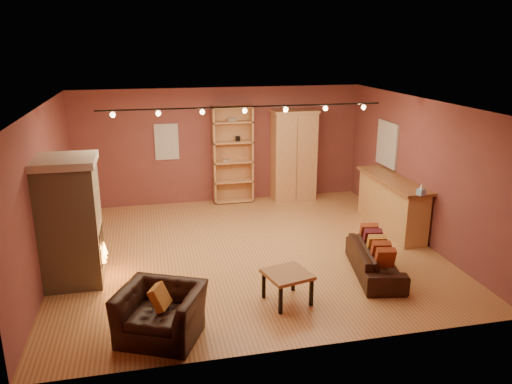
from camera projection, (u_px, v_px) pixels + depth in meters
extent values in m
plane|color=#A3693A|center=(248.00, 251.00, 9.56)|extent=(7.00, 7.00, 0.00)
plane|color=brown|center=(247.00, 104.00, 8.74)|extent=(7.00, 7.00, 0.00)
cube|color=brown|center=(221.00, 145.00, 12.19)|extent=(7.00, 0.02, 2.80)
cube|color=brown|center=(45.00, 192.00, 8.42)|extent=(0.02, 6.50, 2.80)
cube|color=brown|center=(420.00, 170.00, 9.88)|extent=(0.02, 6.50, 2.80)
cube|color=tan|center=(71.00, 225.00, 8.07)|extent=(0.90, 0.90, 2.00)
cube|color=beige|center=(63.00, 161.00, 7.76)|extent=(0.98, 0.98, 0.12)
cube|color=black|center=(99.00, 245.00, 8.28)|extent=(0.10, 0.65, 0.55)
cone|color=orange|center=(104.00, 252.00, 8.32)|extent=(0.10, 0.10, 0.22)
cube|color=beige|center=(167.00, 142.00, 11.85)|extent=(0.56, 0.04, 0.86)
cube|color=tan|center=(232.00, 154.00, 12.28)|extent=(0.97, 0.04, 2.38)
cube|color=tan|center=(214.00, 156.00, 12.03)|extent=(0.04, 0.38, 2.38)
cube|color=tan|center=(251.00, 154.00, 12.22)|extent=(0.04, 0.38, 2.38)
cube|color=gray|center=(226.00, 161.00, 12.13)|extent=(0.18, 0.12, 0.05)
cube|color=black|center=(238.00, 139.00, 12.04)|extent=(0.10, 0.10, 0.12)
cube|color=tan|center=(233.00, 200.00, 12.46)|extent=(0.97, 0.38, 0.04)
cube|color=tan|center=(233.00, 181.00, 12.31)|extent=(0.97, 0.38, 0.03)
cube|color=tan|center=(233.00, 162.00, 12.17)|extent=(0.97, 0.38, 0.04)
cube|color=tan|center=(233.00, 142.00, 12.03)|extent=(0.97, 0.38, 0.04)
cube|color=tan|center=(232.00, 122.00, 11.89)|extent=(0.97, 0.38, 0.04)
cube|color=tan|center=(232.00, 107.00, 11.78)|extent=(0.97, 0.38, 0.04)
cube|color=tan|center=(294.00, 157.00, 12.38)|extent=(1.05, 0.57, 2.19)
cube|color=#915C34|center=(297.00, 159.00, 12.11)|extent=(0.02, 0.01, 2.09)
cube|color=tan|center=(295.00, 111.00, 12.05)|extent=(1.11, 0.63, 0.06)
cube|color=tan|center=(391.00, 205.00, 10.53)|extent=(0.50, 2.20, 1.05)
cube|color=#915C34|center=(393.00, 180.00, 10.36)|extent=(0.62, 2.32, 0.06)
cube|color=#8AB5DD|center=(421.00, 192.00, 9.24)|extent=(0.15, 0.15, 0.12)
cone|color=white|center=(422.00, 186.00, 9.21)|extent=(0.08, 0.08, 0.10)
cube|color=beige|center=(387.00, 144.00, 11.11)|extent=(0.05, 0.90, 1.00)
imported|color=black|center=(375.00, 256.00, 8.51)|extent=(0.83, 1.79, 0.67)
cube|color=#90391C|center=(385.00, 258.00, 7.93)|extent=(0.34, 0.28, 0.36)
cube|color=#90391C|center=(381.00, 251.00, 8.19)|extent=(0.34, 0.28, 0.36)
cube|color=#C17C31|center=(376.00, 244.00, 8.45)|extent=(0.34, 0.28, 0.36)
cube|color=#5A1B25|center=(372.00, 238.00, 8.71)|extent=(0.34, 0.28, 0.36)
cube|color=#90391C|center=(369.00, 232.00, 8.98)|extent=(0.34, 0.28, 0.36)
imported|color=black|center=(160.00, 305.00, 6.67)|extent=(1.27, 1.09, 0.94)
cube|color=#C17C31|center=(160.00, 297.00, 6.64)|extent=(0.34, 0.37, 0.34)
cube|color=#915C34|center=(287.00, 274.00, 7.57)|extent=(0.78, 0.78, 0.05)
cube|color=black|center=(275.00, 299.00, 7.34)|extent=(0.05, 0.05, 0.43)
cube|color=black|center=(309.00, 295.00, 7.45)|extent=(0.05, 0.05, 0.43)
cube|color=black|center=(266.00, 283.00, 7.84)|extent=(0.05, 0.05, 0.43)
cube|color=black|center=(299.00, 279.00, 7.95)|extent=(0.05, 0.05, 0.43)
cylinder|color=black|center=(245.00, 107.00, 8.95)|extent=(5.20, 0.03, 0.03)
sphere|color=#FFD88C|center=(113.00, 115.00, 8.50)|extent=(0.09, 0.09, 0.09)
sphere|color=#FFD88C|center=(158.00, 113.00, 8.65)|extent=(0.09, 0.09, 0.09)
sphere|color=#FFD88C|center=(202.00, 112.00, 8.81)|extent=(0.09, 0.09, 0.09)
sphere|color=#FFD88C|center=(245.00, 111.00, 8.97)|extent=(0.09, 0.09, 0.09)
sphere|color=#FFD88C|center=(286.00, 109.00, 9.13)|extent=(0.09, 0.09, 0.09)
sphere|color=#FFD88C|center=(325.00, 108.00, 9.29)|extent=(0.09, 0.09, 0.09)
sphere|color=#FFD88C|center=(364.00, 107.00, 9.45)|extent=(0.09, 0.09, 0.09)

